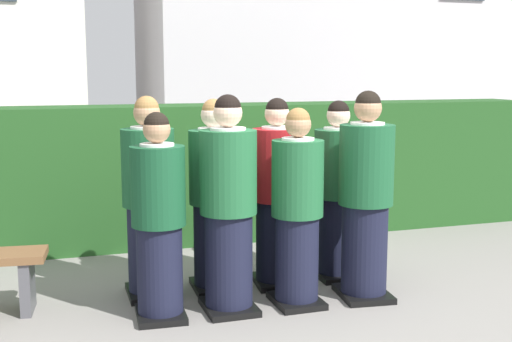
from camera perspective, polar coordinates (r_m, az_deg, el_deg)
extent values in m
plane|color=gray|center=(5.32, 0.93, -11.69)|extent=(60.00, 60.00, 0.00)
cylinder|color=black|center=(5.05, -8.32, -8.62)|extent=(0.34, 0.34, 0.72)
cube|color=black|center=(5.15, -8.24, -12.16)|extent=(0.39, 0.47, 0.05)
cylinder|color=#144728|center=(4.89, -8.49, -1.29)|extent=(0.40, 0.40, 0.59)
cylinder|color=white|center=(4.85, -8.57, 2.21)|extent=(0.25, 0.25, 0.03)
cube|color=gold|center=(5.06, -8.75, 0.39)|extent=(0.04, 0.01, 0.26)
sphere|color=tan|center=(4.84, -8.60, 3.58)|extent=(0.20, 0.20, 0.20)
sphere|color=black|center=(4.84, -8.61, 3.99)|extent=(0.19, 0.19, 0.19)
cylinder|color=black|center=(5.14, -2.37, -7.88)|extent=(0.37, 0.37, 0.77)
cube|color=black|center=(5.25, -2.35, -11.66)|extent=(0.39, 0.48, 0.05)
cylinder|color=#1E5B33|center=(4.99, -2.42, -0.09)|extent=(0.44, 0.44, 0.64)
cylinder|color=white|center=(4.95, -2.45, 3.62)|extent=(0.27, 0.27, 0.03)
cube|color=#236038|center=(5.17, -3.06, 1.64)|extent=(0.04, 0.01, 0.28)
sphere|color=beige|center=(4.94, -2.46, 5.05)|extent=(0.22, 0.22, 0.22)
sphere|color=black|center=(4.93, -2.46, 5.50)|extent=(0.20, 0.20, 0.20)
cube|color=white|center=(5.27, -3.24, -0.68)|extent=(0.15, 0.01, 0.20)
cylinder|color=black|center=(5.28, 3.56, -7.71)|extent=(0.35, 0.35, 0.72)
cube|color=black|center=(5.39, 3.52, -11.14)|extent=(0.37, 0.45, 0.05)
cylinder|color=#1E5B33|center=(5.14, 3.62, -0.64)|extent=(0.41, 0.41, 0.60)
cylinder|color=white|center=(5.10, 3.66, 2.73)|extent=(0.25, 0.25, 0.03)
cube|color=#236038|center=(5.30, 2.85, 0.96)|extent=(0.04, 0.01, 0.26)
sphere|color=tan|center=(5.09, 3.67, 4.04)|extent=(0.20, 0.20, 0.20)
sphere|color=olive|center=(5.08, 3.67, 4.44)|extent=(0.19, 0.19, 0.19)
cube|color=white|center=(5.39, 2.56, -1.15)|extent=(0.15, 0.01, 0.20)
cylinder|color=black|center=(5.50, 9.35, -6.83)|extent=(0.37, 0.37, 0.78)
cube|color=black|center=(5.61, 9.26, -10.43)|extent=(0.44, 0.53, 0.05)
cylinder|color=#19512D|center=(5.36, 9.54, 0.54)|extent=(0.44, 0.44, 0.65)
cylinder|color=white|center=(5.32, 9.63, 4.03)|extent=(0.27, 0.27, 0.03)
cube|color=#236038|center=(5.53, 8.79, 2.16)|extent=(0.04, 0.02, 0.28)
sphere|color=tan|center=(5.31, 9.66, 5.38)|extent=(0.22, 0.22, 0.22)
sphere|color=black|center=(5.31, 9.68, 5.80)|extent=(0.20, 0.20, 0.20)
cube|color=white|center=(5.63, 8.49, -0.04)|extent=(0.15, 0.02, 0.20)
cylinder|color=black|center=(5.54, -9.15, -6.81)|extent=(0.36, 0.36, 0.76)
cube|color=black|center=(5.65, -9.06, -10.29)|extent=(0.39, 0.48, 0.05)
cylinder|color=#19512D|center=(5.40, -9.33, 0.31)|extent=(0.43, 0.43, 0.63)
cylinder|color=white|center=(5.37, -9.41, 3.68)|extent=(0.27, 0.27, 0.03)
cube|color=navy|center=(5.59, -9.65, 1.88)|extent=(0.04, 0.01, 0.28)
sphere|color=tan|center=(5.36, -9.45, 4.99)|extent=(0.22, 0.22, 0.22)
sphere|color=olive|center=(5.35, -9.46, 5.39)|extent=(0.20, 0.20, 0.20)
cube|color=white|center=(5.69, -9.69, -0.24)|extent=(0.15, 0.01, 0.20)
cylinder|color=black|center=(5.64, -3.58, -6.53)|extent=(0.36, 0.36, 0.75)
cube|color=black|center=(5.74, -3.55, -9.89)|extent=(0.39, 0.48, 0.05)
cylinder|color=#1E5B33|center=(5.50, -3.65, 0.35)|extent=(0.42, 0.42, 0.62)
cylinder|color=white|center=(5.46, -3.68, 3.61)|extent=(0.26, 0.26, 0.03)
cube|color=gold|center=(5.68, -4.09, 1.87)|extent=(0.04, 0.01, 0.27)
sphere|color=beige|center=(5.45, -3.69, 4.87)|extent=(0.21, 0.21, 0.21)
sphere|color=olive|center=(5.45, -3.70, 5.26)|extent=(0.19, 0.19, 0.19)
cube|color=white|center=(5.77, -4.21, -0.18)|extent=(0.15, 0.01, 0.20)
cylinder|color=black|center=(5.76, 1.78, -6.19)|extent=(0.36, 0.36, 0.75)
cube|color=black|center=(5.86, 1.76, -9.49)|extent=(0.42, 0.50, 0.05)
cylinder|color=#AD191E|center=(5.62, 1.81, 0.55)|extent=(0.42, 0.42, 0.62)
cylinder|color=white|center=(5.58, 1.83, 3.74)|extent=(0.26, 0.26, 0.03)
cube|color=navy|center=(5.80, 1.35, 2.03)|extent=(0.04, 0.02, 0.27)
sphere|color=beige|center=(5.57, 1.83, 4.97)|extent=(0.21, 0.21, 0.21)
sphere|color=black|center=(5.57, 1.84, 5.35)|extent=(0.19, 0.19, 0.19)
cylinder|color=black|center=(6.00, 6.95, -5.70)|extent=(0.35, 0.35, 0.73)
cube|color=black|center=(6.10, 6.89, -8.81)|extent=(0.38, 0.47, 0.05)
cylinder|color=#1E5B33|center=(5.87, 7.07, 0.64)|extent=(0.41, 0.41, 0.61)
cylinder|color=white|center=(5.84, 7.13, 3.63)|extent=(0.26, 0.26, 0.03)
cube|color=navy|center=(6.04, 6.36, 2.03)|extent=(0.04, 0.01, 0.27)
sphere|color=beige|center=(5.83, 7.15, 4.80)|extent=(0.21, 0.21, 0.21)
sphere|color=black|center=(5.83, 7.16, 5.15)|extent=(0.19, 0.19, 0.19)
cube|color=white|center=(6.13, 6.07, 0.14)|extent=(0.15, 0.01, 0.20)
cube|color=#214C1E|center=(7.24, -4.82, -0.14)|extent=(8.05, 0.70, 1.49)
cube|color=silver|center=(13.22, 7.03, 13.33)|extent=(7.39, 3.30, 5.87)
cube|color=#4C4C51|center=(5.46, -19.18, -9.32)|extent=(0.12, 0.33, 0.42)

